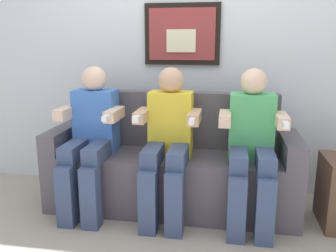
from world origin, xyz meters
name	(u,v)px	position (x,y,z in m)	size (l,w,h in m)	color
ground_plane	(164,225)	(0.00, 0.00, 0.00)	(5.60, 5.60, 0.00)	#9E9384
back_wall_assembly	(180,40)	(0.00, 0.76, 1.30)	(4.31, 0.10, 2.60)	silver
couch	(172,169)	(0.00, 0.33, 0.31)	(1.91, 0.58, 0.90)	#514C56
person_on_left	(91,135)	(-0.59, 0.16, 0.61)	(0.46, 0.56, 1.11)	#3F72CC
person_in_middle	(168,138)	(0.00, 0.16, 0.61)	(0.46, 0.56, 1.11)	yellow
person_on_right	(252,142)	(0.59, 0.16, 0.61)	(0.46, 0.56, 1.11)	#4CB266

